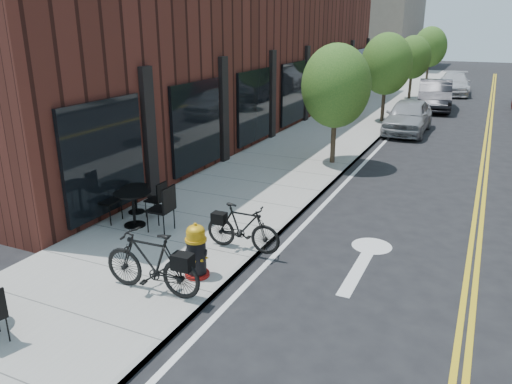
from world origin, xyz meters
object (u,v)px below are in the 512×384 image
Objects in this scene: parked_car_b at (435,95)px; parked_car_c at (454,84)px; bicycle_left at (151,262)px; bicycle_right at (243,228)px; fire_hydrant at (196,251)px; bistro_set_c at (135,196)px; parked_car_a at (408,116)px; bistro_set_b at (133,204)px.

parked_car_b is 1.00× the size of parked_car_c.
bicycle_left is 1.15× the size of bicycle_right.
parked_car_b is (2.09, 22.51, 0.11)m from bicycle_left.
bistro_set_c is at bearing 126.81° from fire_hydrant.
bicycle_right is 1.03× the size of bistro_set_c.
bistro_set_c is 13.59m from parked_car_a.
parked_car_b reaches higher than bicycle_left.
fire_hydrant reaches higher than bicycle_right.
parked_car_b reaches higher than bistro_set_c.
bicycle_right is at bearing -3.86° from bistro_set_b.
bistro_set_b is (-2.80, 0.10, 0.04)m from bicycle_right.
fire_hydrant is 21.77m from parked_car_b.
bistro_set_b is 1.23× the size of bistro_set_c.
parked_car_b is at bearing -4.45° from bicycle_right.
fire_hydrant reaches higher than bistro_set_c.
bicycle_left is (-0.38, -0.81, 0.07)m from fire_hydrant.
parked_car_a is 13.54m from parked_car_c.
bistro_set_c is (-2.64, 2.95, -0.13)m from bicycle_left.
parked_car_a is at bearing 66.74° from fire_hydrant.
bicycle_left is at bearing 162.64° from bicycle_right.
fire_hydrant is 0.90m from bicycle_left.
parked_car_a is 0.88× the size of parked_car_b.
parked_car_c is (4.70, 27.06, 0.04)m from bistro_set_b.
bistro_set_b is at bearing 132.44° from fire_hydrant.
bistro_set_b is 0.41× the size of parked_car_c.
parked_car_a reaches higher than bistro_set_c.
fire_hydrant is 0.66× the size of bistro_set_c.
parked_car_a is at bearing 72.03° from bistro_set_b.
bistro_set_b reaches higher than bicycle_right.
parked_car_b is (1.44, 20.36, 0.18)m from bicycle_right.
bistro_set_c is at bearing -108.60° from parked_car_a.
bicycle_left is 0.39× the size of parked_car_c.
fire_hydrant is 1.37m from bicycle_right.
bistro_set_c is at bearing 123.48° from bistro_set_b.
parked_car_c reaches higher than bicycle_right.
parked_car_a is at bearing 171.60° from bicycle_left.
bicycle_left is 22.61m from parked_car_b.
bicycle_left is 29.42m from parked_car_c.
bicycle_left reaches higher than bistro_set_c.
bistro_set_c is (-3.03, 2.13, -0.06)m from fire_hydrant.
bicycle_left is 0.96× the size of bistro_set_b.
parked_car_a reaches higher than fire_hydrant.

